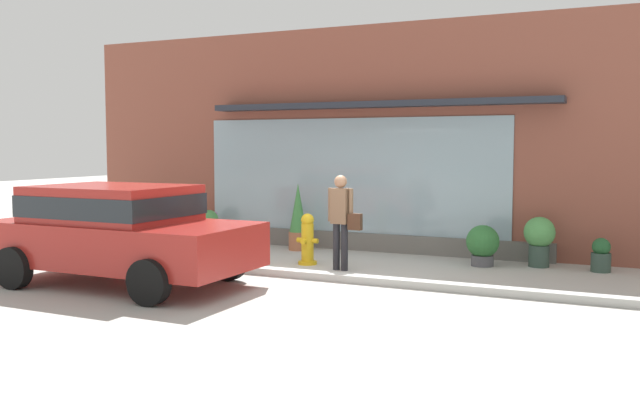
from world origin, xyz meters
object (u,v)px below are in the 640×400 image
at_px(potted_plant_trailing_edge, 483,244).
at_px(potted_plant_doorstep, 298,218).
at_px(potted_plant_corner_tall, 167,225).
at_px(potted_plant_by_entrance, 601,255).
at_px(potted_plant_near_hydrant, 209,226).
at_px(parked_car_red, 119,228).
at_px(fire_hydrant, 307,240).
at_px(pedestrian_with_handbag, 342,215).
at_px(potted_plant_window_right, 539,238).

bearing_deg(potted_plant_trailing_edge, potted_plant_doorstep, 175.17).
xyz_separation_m(potted_plant_corner_tall, potted_plant_by_entrance, (9.11, -0.14, -0.07)).
bearing_deg(potted_plant_near_hydrant, potted_plant_doorstep, -1.58).
relative_size(parked_car_red, potted_plant_by_entrance, 7.10).
height_order(potted_plant_by_entrance, potted_plant_trailing_edge, potted_plant_trailing_edge).
relative_size(potted_plant_corner_tall, potted_plant_doorstep, 0.50).
relative_size(parked_car_red, potted_plant_doorstep, 3.00).
bearing_deg(potted_plant_trailing_edge, fire_hydrant, -158.36).
distance_m(potted_plant_trailing_edge, potted_plant_near_hydrant, 6.05).
relative_size(potted_plant_trailing_edge, potted_plant_near_hydrant, 1.00).
bearing_deg(potted_plant_by_entrance, fire_hydrant, -163.79).
height_order(fire_hydrant, parked_car_red, parked_car_red).
distance_m(parked_car_red, potted_plant_corner_tall, 5.02).
bearing_deg(potted_plant_doorstep, potted_plant_trailing_edge, -4.83).
xyz_separation_m(fire_hydrant, pedestrian_with_handbag, (0.79, -0.30, 0.50)).
bearing_deg(fire_hydrant, potted_plant_trailing_edge, 21.64).
relative_size(pedestrian_with_handbag, potted_plant_doorstep, 1.19).
distance_m(potted_plant_corner_tall, potted_plant_doorstep, 3.35).
distance_m(potted_plant_window_right, potted_plant_doorstep, 4.75).
bearing_deg(potted_plant_window_right, potted_plant_doorstep, -179.85).
bearing_deg(potted_plant_trailing_edge, parked_car_red, -140.11).
relative_size(pedestrian_with_handbag, potted_plant_window_right, 1.84).
bearing_deg(potted_plant_by_entrance, potted_plant_near_hydrant, 179.10).
relative_size(potted_plant_window_right, potted_plant_near_hydrant, 1.21).
bearing_deg(potted_plant_corner_tall, potted_plant_near_hydrant, -0.60).
bearing_deg(potted_plant_corner_tall, potted_plant_trailing_edge, -3.16).
bearing_deg(pedestrian_with_handbag, potted_plant_trailing_edge, 40.39).
bearing_deg(pedestrian_with_handbag, potted_plant_near_hydrant, 160.81).
xyz_separation_m(fire_hydrant, potted_plant_near_hydrant, (-3.14, 1.54, -0.08)).
xyz_separation_m(pedestrian_with_handbag, potted_plant_by_entrance, (4.05, 1.71, -0.66)).
distance_m(potted_plant_corner_tall, potted_plant_near_hydrant, 1.13).
bearing_deg(parked_car_red, potted_plant_corner_tall, 119.72).
distance_m(potted_plant_window_right, potted_plant_near_hydrant, 6.96).
xyz_separation_m(potted_plant_corner_tall, potted_plant_doorstep, (3.34, -0.07, 0.30)).
bearing_deg(potted_plant_trailing_edge, potted_plant_near_hydrant, 176.36).
height_order(potted_plant_by_entrance, potted_plant_near_hydrant, potted_plant_near_hydrant).
xyz_separation_m(potted_plant_window_right, potted_plant_corner_tall, (-8.09, 0.06, -0.16)).
bearing_deg(pedestrian_with_handbag, fire_hydrant, 165.11).
xyz_separation_m(pedestrian_with_handbag, potted_plant_trailing_edge, (2.11, 1.45, -0.55)).
xyz_separation_m(fire_hydrant, potted_plant_by_entrance, (4.85, 1.41, -0.16)).
bearing_deg(potted_plant_trailing_edge, pedestrian_with_handbag, -145.46).
distance_m(pedestrian_with_handbag, potted_plant_corner_tall, 5.41).
distance_m(fire_hydrant, parked_car_red, 3.40).
bearing_deg(fire_hydrant, potted_plant_window_right, 21.24).
distance_m(potted_plant_by_entrance, potted_plant_trailing_edge, 1.96).
bearing_deg(parked_car_red, potted_plant_window_right, 38.07).
distance_m(fire_hydrant, potted_plant_by_entrance, 5.05).
bearing_deg(fire_hydrant, potted_plant_corner_tall, 160.05).
height_order(fire_hydrant, potted_plant_doorstep, potted_plant_doorstep).
relative_size(potted_plant_window_right, potted_plant_trailing_edge, 1.21).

